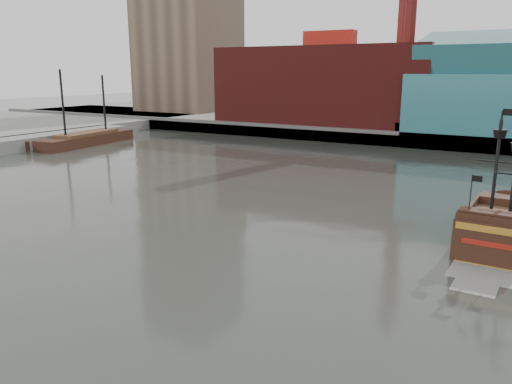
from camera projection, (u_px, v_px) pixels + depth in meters
The scene contains 7 objects.
ground at pixel (205, 290), 29.14m from camera, with size 400.00×400.00×0.00m, color #2D302A.
promenade_far at pixel (459, 126), 106.16m from camera, with size 220.00×60.00×2.00m, color slate.
seawall at pixel (430, 141), 81.31m from camera, with size 220.00×1.00×2.60m, color #4C4C49.
pier at pixel (26, 142), 82.45m from camera, with size 6.00×40.00×2.00m, color slate.
skyline at pixel (495, 4), 91.81m from camera, with size 149.00×45.00×62.00m.
pirate_ship at pixel (497, 231), 36.95m from camera, with size 4.85×14.17×10.51m.
docked_vessel at pixel (87, 140), 86.36m from camera, with size 6.59×20.02×13.36m.
Camera 1 is at (16.15, -21.78, 12.47)m, focal length 35.00 mm.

